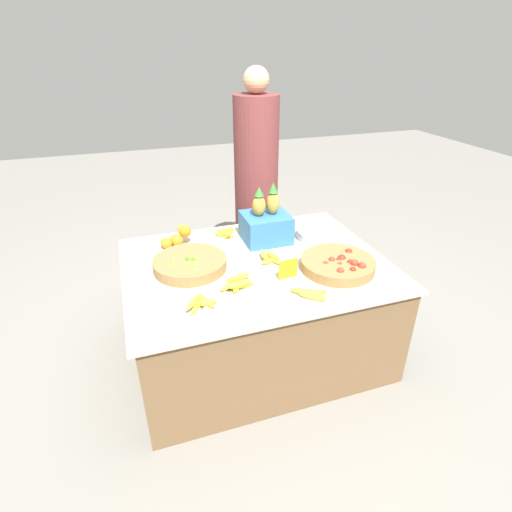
{
  "coord_description": "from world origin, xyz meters",
  "views": [
    {
      "loc": [
        -0.66,
        -1.97,
        1.82
      ],
      "look_at": [
        0.0,
        0.0,
        0.7
      ],
      "focal_mm": 28.0,
      "sensor_mm": 36.0,
      "label": 1
    }
  ],
  "objects_px": {
    "lime_bowl": "(190,264)",
    "produce_crate": "(266,224)",
    "tomato_basket": "(338,264)",
    "price_sign": "(288,269)",
    "metal_bowl": "(319,234)",
    "vendor_person": "(256,189)"
  },
  "relations": [
    {
      "from": "tomato_basket",
      "to": "produce_crate",
      "type": "distance_m",
      "value": 0.57
    },
    {
      "from": "tomato_basket",
      "to": "produce_crate",
      "type": "height_order",
      "value": "produce_crate"
    },
    {
      "from": "lime_bowl",
      "to": "price_sign",
      "type": "xyz_separation_m",
      "value": [
        0.5,
        -0.27,
        0.02
      ]
    },
    {
      "from": "metal_bowl",
      "to": "vendor_person",
      "type": "bearing_deg",
      "value": 104.89
    },
    {
      "from": "lime_bowl",
      "to": "price_sign",
      "type": "height_order",
      "value": "price_sign"
    },
    {
      "from": "metal_bowl",
      "to": "price_sign",
      "type": "distance_m",
      "value": 0.57
    },
    {
      "from": "lime_bowl",
      "to": "metal_bowl",
      "type": "height_order",
      "value": "lime_bowl"
    },
    {
      "from": "metal_bowl",
      "to": "price_sign",
      "type": "height_order",
      "value": "price_sign"
    },
    {
      "from": "lime_bowl",
      "to": "price_sign",
      "type": "relative_size",
      "value": 3.64
    },
    {
      "from": "lime_bowl",
      "to": "vendor_person",
      "type": "xyz_separation_m",
      "value": [
        0.7,
        0.88,
        0.09
      ]
    },
    {
      "from": "produce_crate",
      "to": "price_sign",
      "type": "bearing_deg",
      "value": -95.33
    },
    {
      "from": "price_sign",
      "to": "lime_bowl",
      "type": "bearing_deg",
      "value": 144.16
    },
    {
      "from": "metal_bowl",
      "to": "price_sign",
      "type": "bearing_deg",
      "value": -134.21
    },
    {
      "from": "lime_bowl",
      "to": "produce_crate",
      "type": "xyz_separation_m",
      "value": [
        0.55,
        0.22,
        0.08
      ]
    },
    {
      "from": "lime_bowl",
      "to": "tomato_basket",
      "type": "distance_m",
      "value": 0.86
    },
    {
      "from": "vendor_person",
      "to": "lime_bowl",
      "type": "bearing_deg",
      "value": -128.54
    },
    {
      "from": "tomato_basket",
      "to": "vendor_person",
      "type": "xyz_separation_m",
      "value": [
        -0.11,
        1.16,
        0.09
      ]
    },
    {
      "from": "tomato_basket",
      "to": "produce_crate",
      "type": "xyz_separation_m",
      "value": [
        -0.27,
        0.5,
        0.09
      ]
    },
    {
      "from": "metal_bowl",
      "to": "produce_crate",
      "type": "height_order",
      "value": "produce_crate"
    },
    {
      "from": "metal_bowl",
      "to": "vendor_person",
      "type": "height_order",
      "value": "vendor_person"
    },
    {
      "from": "lime_bowl",
      "to": "tomato_basket",
      "type": "relative_size",
      "value": 0.99
    },
    {
      "from": "produce_crate",
      "to": "vendor_person",
      "type": "distance_m",
      "value": 0.68
    }
  ]
}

